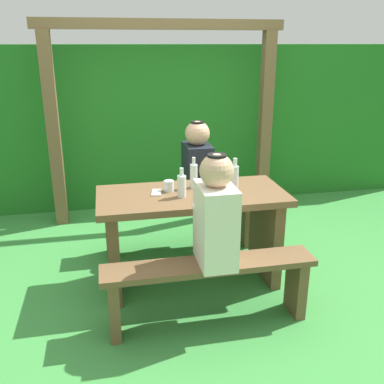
{
  "coord_description": "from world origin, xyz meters",
  "views": [
    {
      "loc": [
        -0.6,
        -2.94,
        1.8
      ],
      "look_at": [
        0.0,
        0.0,
        0.75
      ],
      "focal_mm": 40.07,
      "sensor_mm": 36.0,
      "label": 1
    }
  ],
  "objects_px": {
    "bottle_left": "(182,186)",
    "cell_phone": "(156,193)",
    "drinking_glass": "(169,186)",
    "picnic_table": "(192,222)",
    "bench_near": "(209,280)",
    "person_black_coat": "(197,166)",
    "bench_far": "(179,216)",
    "bottle_right": "(235,176)",
    "person_white_shirt": "(216,214)",
    "bottle_center": "(194,175)"
  },
  "relations": [
    {
      "from": "bench_near",
      "to": "drinking_glass",
      "type": "relative_size",
      "value": 16.9
    },
    {
      "from": "picnic_table",
      "to": "drinking_glass",
      "type": "xyz_separation_m",
      "value": [
        -0.16,
        0.07,
        0.28
      ]
    },
    {
      "from": "bench_near",
      "to": "drinking_glass",
      "type": "bearing_deg",
      "value": 104.34
    },
    {
      "from": "person_white_shirt",
      "to": "picnic_table",
      "type": "bearing_deg",
      "value": 93.72
    },
    {
      "from": "cell_phone",
      "to": "person_white_shirt",
      "type": "bearing_deg",
      "value": -54.31
    },
    {
      "from": "person_black_coat",
      "to": "bottle_center",
      "type": "xyz_separation_m",
      "value": [
        -0.12,
        -0.44,
        0.05
      ]
    },
    {
      "from": "bench_near",
      "to": "person_white_shirt",
      "type": "xyz_separation_m",
      "value": [
        0.04,
        0.0,
        0.46
      ]
    },
    {
      "from": "picnic_table",
      "to": "bench_near",
      "type": "distance_m",
      "value": 0.59
    },
    {
      "from": "bench_near",
      "to": "bottle_center",
      "type": "bearing_deg",
      "value": 86.82
    },
    {
      "from": "picnic_table",
      "to": "bottle_left",
      "type": "relative_size",
      "value": 6.42
    },
    {
      "from": "person_black_coat",
      "to": "bottle_right",
      "type": "distance_m",
      "value": 0.53
    },
    {
      "from": "picnic_table",
      "to": "bench_far",
      "type": "xyz_separation_m",
      "value": [
        0.0,
        0.56,
        -0.18
      ]
    },
    {
      "from": "bench_far",
      "to": "person_white_shirt",
      "type": "xyz_separation_m",
      "value": [
        0.04,
        -1.11,
        0.46
      ]
    },
    {
      "from": "person_black_coat",
      "to": "bottle_left",
      "type": "relative_size",
      "value": 3.3
    },
    {
      "from": "person_white_shirt",
      "to": "drinking_glass",
      "type": "xyz_separation_m",
      "value": [
        -0.2,
        0.63,
        -0.01
      ]
    },
    {
      "from": "person_white_shirt",
      "to": "bottle_left",
      "type": "relative_size",
      "value": 3.3
    },
    {
      "from": "picnic_table",
      "to": "bottle_right",
      "type": "bearing_deg",
      "value": 9.12
    },
    {
      "from": "drinking_glass",
      "to": "cell_phone",
      "type": "xyz_separation_m",
      "value": [
        -0.1,
        -0.03,
        -0.04
      ]
    },
    {
      "from": "drinking_glass",
      "to": "cell_phone",
      "type": "height_order",
      "value": "drinking_glass"
    },
    {
      "from": "drinking_glass",
      "to": "bottle_left",
      "type": "height_order",
      "value": "bottle_left"
    },
    {
      "from": "bench_near",
      "to": "person_white_shirt",
      "type": "distance_m",
      "value": 0.46
    },
    {
      "from": "bench_far",
      "to": "bottle_right",
      "type": "xyz_separation_m",
      "value": [
        0.34,
        -0.5,
        0.51
      ]
    },
    {
      "from": "bottle_left",
      "to": "bottle_center",
      "type": "bearing_deg",
      "value": 55.85
    },
    {
      "from": "bottle_left",
      "to": "bottle_right",
      "type": "xyz_separation_m",
      "value": [
        0.43,
        0.13,
        0.01
      ]
    },
    {
      "from": "bench_near",
      "to": "bottle_left",
      "type": "relative_size",
      "value": 6.42
    },
    {
      "from": "bottle_right",
      "to": "bottle_left",
      "type": "bearing_deg",
      "value": -163.75
    },
    {
      "from": "bench_far",
      "to": "drinking_glass",
      "type": "bearing_deg",
      "value": -108.37
    },
    {
      "from": "person_white_shirt",
      "to": "bottle_left",
      "type": "xyz_separation_m",
      "value": [
        -0.13,
        0.48,
        0.04
      ]
    },
    {
      "from": "cell_phone",
      "to": "bottle_right",
      "type": "bearing_deg",
      "value": 10.29
    },
    {
      "from": "bottle_left",
      "to": "cell_phone",
      "type": "bearing_deg",
      "value": 144.92
    },
    {
      "from": "drinking_glass",
      "to": "cell_phone",
      "type": "distance_m",
      "value": 0.11
    },
    {
      "from": "person_black_coat",
      "to": "bottle_center",
      "type": "relative_size",
      "value": 2.99
    },
    {
      "from": "drinking_glass",
      "to": "person_black_coat",
      "type": "bearing_deg",
      "value": 56.25
    },
    {
      "from": "bottle_left",
      "to": "drinking_glass",
      "type": "bearing_deg",
      "value": 116.2
    },
    {
      "from": "drinking_glass",
      "to": "bottle_left",
      "type": "distance_m",
      "value": 0.17
    },
    {
      "from": "picnic_table",
      "to": "person_black_coat",
      "type": "distance_m",
      "value": 0.64
    },
    {
      "from": "picnic_table",
      "to": "bench_near",
      "type": "bearing_deg",
      "value": -90.0
    },
    {
      "from": "person_black_coat",
      "to": "bottle_right",
      "type": "height_order",
      "value": "person_black_coat"
    },
    {
      "from": "person_white_shirt",
      "to": "bench_near",
      "type": "bearing_deg",
      "value": -174.75
    },
    {
      "from": "bench_far",
      "to": "drinking_glass",
      "type": "distance_m",
      "value": 0.69
    },
    {
      "from": "picnic_table",
      "to": "person_black_coat",
      "type": "xyz_separation_m",
      "value": [
        0.16,
        0.55,
        0.28
      ]
    },
    {
      "from": "picnic_table",
      "to": "bottle_center",
      "type": "relative_size",
      "value": 5.82
    },
    {
      "from": "bottle_right",
      "to": "bottle_center",
      "type": "bearing_deg",
      "value": 168.48
    },
    {
      "from": "bottle_left",
      "to": "picnic_table",
      "type": "bearing_deg",
      "value": 38.24
    },
    {
      "from": "bottle_left",
      "to": "bottle_center",
      "type": "distance_m",
      "value": 0.23
    },
    {
      "from": "person_white_shirt",
      "to": "bottle_right",
      "type": "height_order",
      "value": "person_white_shirt"
    },
    {
      "from": "person_black_coat",
      "to": "bottle_center",
      "type": "bearing_deg",
      "value": -105.76
    },
    {
      "from": "picnic_table",
      "to": "bottle_right",
      "type": "xyz_separation_m",
      "value": [
        0.34,
        0.06,
        0.33
      ]
    },
    {
      "from": "picnic_table",
      "to": "person_white_shirt",
      "type": "relative_size",
      "value": 1.95
    },
    {
      "from": "drinking_glass",
      "to": "bottle_right",
      "type": "relative_size",
      "value": 0.35
    }
  ]
}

